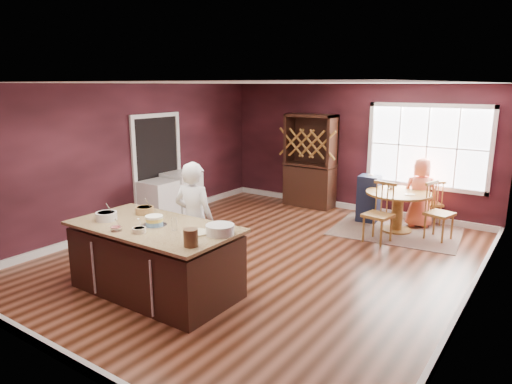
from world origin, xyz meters
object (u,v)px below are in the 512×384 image
(chair_south, at_px, (378,213))
(hutch, at_px, (310,161))
(chair_east, at_px, (440,211))
(seated_woman, at_px, (420,193))
(kitchen_island, at_px, (155,260))
(chair_north, at_px, (431,202))
(high_chair, at_px, (369,198))
(toddler, at_px, (367,181))
(layer_cake, at_px, (154,221))
(dining_table, at_px, (398,203))
(dryer, at_px, (182,195))
(washer, at_px, (159,203))
(baker, at_px, (194,220))

(chair_south, xyz_separation_m, hutch, (-2.14, 1.50, 0.50))
(chair_east, xyz_separation_m, seated_woman, (-0.50, 0.57, 0.15))
(kitchen_island, height_order, hutch, hutch)
(chair_north, bearing_deg, high_chair, -14.11)
(toddler, bearing_deg, chair_east, -14.95)
(kitchen_island, distance_m, high_chair, 4.80)
(layer_cake, relative_size, high_chair, 0.33)
(dining_table, bearing_deg, dryer, -157.98)
(washer, bearing_deg, kitchen_island, -44.57)
(dining_table, xyz_separation_m, chair_east, (0.75, -0.05, -0.02))
(toddler, height_order, washer, toddler)
(kitchen_island, distance_m, baker, 0.80)
(chair_east, relative_size, dryer, 1.11)
(dining_table, relative_size, chair_east, 1.15)
(baker, distance_m, chair_north, 4.96)
(dryer, bearing_deg, washer, -90.00)
(dining_table, relative_size, layer_cake, 3.76)
(chair_east, distance_m, seated_woman, 0.78)
(high_chair, bearing_deg, dining_table, -29.54)
(high_chair, xyz_separation_m, washer, (-3.26, -2.54, -0.05))
(high_chair, bearing_deg, washer, -147.34)
(kitchen_island, height_order, chair_north, kitchen_island)
(dryer, bearing_deg, chair_north, 28.98)
(dining_table, distance_m, washer, 4.54)
(chair_east, height_order, chair_south, chair_south)
(kitchen_island, height_order, seated_woman, seated_woman)
(chair_south, relative_size, toddler, 4.08)
(dining_table, bearing_deg, chair_east, -3.88)
(hutch, bearing_deg, washer, -120.34)
(seated_woman, bearing_deg, hutch, -29.37)
(chair_east, xyz_separation_m, washer, (-4.70, -2.19, -0.08))
(layer_cake, distance_m, seated_woman, 5.29)
(seated_woman, bearing_deg, dryer, 1.65)
(chair_south, height_order, chair_north, chair_south)
(layer_cake, relative_size, chair_north, 0.35)
(seated_woman, bearing_deg, chair_south, 50.48)
(toddler, bearing_deg, high_chair, -32.54)
(chair_east, bearing_deg, washer, 128.94)
(kitchen_island, height_order, layer_cake, layer_cake)
(chair_east, bearing_deg, high_chair, 89.96)
(baker, distance_m, chair_east, 4.39)
(toddler, xyz_separation_m, hutch, (-1.48, 0.35, 0.22))
(dining_table, height_order, dryer, dryer)
(dining_table, relative_size, toddler, 4.57)
(baker, relative_size, layer_cake, 5.24)
(baker, height_order, washer, baker)
(chair_north, xyz_separation_m, seated_woman, (-0.14, -0.29, 0.22))
(chair_south, relative_size, hutch, 0.52)
(layer_cake, height_order, toddler, layer_cake)
(seated_woman, bearing_deg, layer_cake, 42.42)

